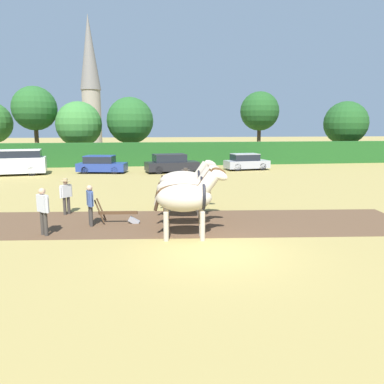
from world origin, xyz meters
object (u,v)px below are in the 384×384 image
at_px(plow, 122,216).
at_px(parked_van, 10,162).
at_px(parked_car_center, 246,162).
at_px(draft_horse_trail_right, 185,181).
at_px(parked_car_center_left, 171,164).
at_px(tree_center_right, 130,121).
at_px(draft_horse_lead_left, 187,198).
at_px(draft_horse_trail_left, 186,188).
at_px(tree_center_left, 35,109).
at_px(farmer_onlooker_right, 66,194).
at_px(tree_center, 79,124).
at_px(draft_horse_lead_right, 187,194).
at_px(church_spire, 90,80).
at_px(farmer_at_plow, 90,202).
at_px(farmer_onlooker_left, 43,208).
at_px(parked_car_left, 101,165).
at_px(farmer_beside_team, 186,182).
at_px(tree_far_right, 346,123).
at_px(tree_right, 260,111).

height_order(plow, parked_van, parked_van).
bearing_deg(parked_car_center, draft_horse_trail_right, -122.76).
xyz_separation_m(parked_car_center_left, parked_car_center, (6.86, 0.90, -0.05)).
relative_size(tree_center_right, parked_van, 1.24).
distance_m(draft_horse_lead_left, draft_horse_trail_left, 2.87).
bearing_deg(tree_center_left, draft_horse_trail_right, -62.93).
distance_m(draft_horse_lead_left, draft_horse_trail_right, 4.30).
bearing_deg(farmer_onlooker_right, tree_center, 140.84).
height_order(draft_horse_lead_right, parked_car_center, draft_horse_lead_right).
distance_m(church_spire, parked_car_center, 38.68).
height_order(draft_horse_trail_right, farmer_at_plow, draft_horse_trail_right).
relative_size(tree_center_left, farmer_at_plow, 4.89).
xyz_separation_m(farmer_onlooker_right, parked_car_center_left, (5.96, 14.74, -0.19)).
relative_size(tree_center, church_spire, 0.30).
height_order(tree_center_right, draft_horse_lead_left, tree_center_right).
relative_size(farmer_onlooker_left, parked_car_left, 0.41).
bearing_deg(draft_horse_trail_right, tree_center_left, 122.93).
xyz_separation_m(tree_center_right, plow, (0.12, -26.23, -4.14)).
distance_m(plow, farmer_beside_team, 5.10).
distance_m(tree_far_right, church_spire, 40.52).
relative_size(tree_center, tree_far_right, 0.96).
height_order(tree_center_right, parked_van, tree_center_right).
distance_m(tree_right, farmer_onlooker_left, 34.84).
height_order(tree_center_right, farmer_onlooker_right, tree_center_right).
xyz_separation_m(draft_horse_trail_right, parked_car_center_left, (0.61, 14.83, -0.68)).
distance_m(parked_car_left, parked_car_center_left, 5.89).
bearing_deg(parked_van, farmer_beside_team, -54.41).
distance_m(church_spire, farmer_onlooker_right, 49.87).
height_order(tree_far_right, farmer_beside_team, tree_far_right).
bearing_deg(tree_right, farmer_at_plow, -119.44).
height_order(tree_center_left, tree_center, tree_center_left).
bearing_deg(parked_car_center_left, church_spire, 95.87).
relative_size(tree_center_left, tree_center, 1.24).
distance_m(tree_center_right, draft_horse_trail_right, 24.73).
relative_size(draft_horse_trail_right, farmer_beside_team, 1.55).
relative_size(tree_right, draft_horse_lead_right, 2.76).
bearing_deg(tree_right, tree_center_right, -171.93).
bearing_deg(tree_center, plow, -78.28).
distance_m(draft_horse_lead_left, farmer_onlooker_right, 6.59).
bearing_deg(parked_car_center, parked_car_center_left, -179.90).
relative_size(draft_horse_lead_left, parked_van, 0.47).
bearing_deg(parked_car_left, tree_far_right, 28.90).
height_order(draft_horse_trail_right, parked_car_left, draft_horse_trail_right).
height_order(plow, farmer_onlooker_right, farmer_onlooker_right).
height_order(church_spire, parked_car_left, church_spire).
xyz_separation_m(tree_center_right, draft_horse_lead_left, (2.52, -28.64, -3.01)).
distance_m(draft_horse_lead_right, farmer_at_plow, 3.85).
bearing_deg(tree_center, tree_far_right, -0.66).
xyz_separation_m(draft_horse_trail_right, parked_van, (-12.38, 14.76, -0.38)).
bearing_deg(draft_horse_lead_left, draft_horse_trail_left, 89.93).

